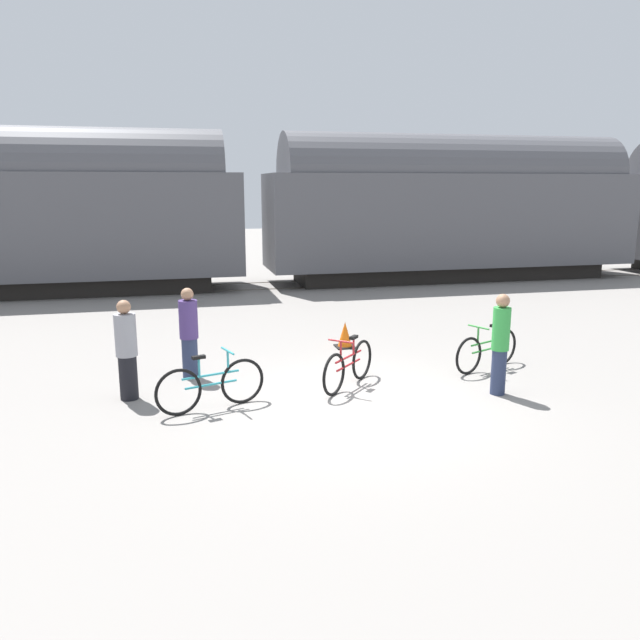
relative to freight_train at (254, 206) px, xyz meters
The scene contains 11 objects.
ground_plane 12.16m from the freight_train, 90.00° to the right, with size 80.00×80.00×0.00m, color gray.
freight_train is the anchor object (origin of this frame).
rail_near 2.76m from the freight_train, 90.00° to the right, with size 67.88×0.07×0.01m, color #4C4238.
rail_far 2.76m from the freight_train, 90.00° to the left, with size 67.88×0.07×0.01m, color #4C4238.
bicycle_green 11.31m from the freight_train, 74.80° to the right, with size 1.61×0.76×0.86m.
bicycle_teal 12.08m from the freight_train, 100.80° to the right, with size 1.69×0.61×0.90m.
bicycle_maroon 11.33m from the freight_train, 89.42° to the right, with size 1.23×1.29×0.88m.
person_in_green 12.38m from the freight_train, 78.68° to the right, with size 0.28×0.28×1.67m.
person_in_grey 11.55m from the freight_train, 107.79° to the right, with size 0.34×0.34×1.62m.
person_in_purple 10.38m from the freight_train, 104.08° to the right, with size 0.33×0.33×1.62m.
traffic_cone 8.89m from the freight_train, 84.84° to the right, with size 0.40×0.40×0.55m.
Camera 1 is at (-2.71, -8.99, 3.38)m, focal length 35.00 mm.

